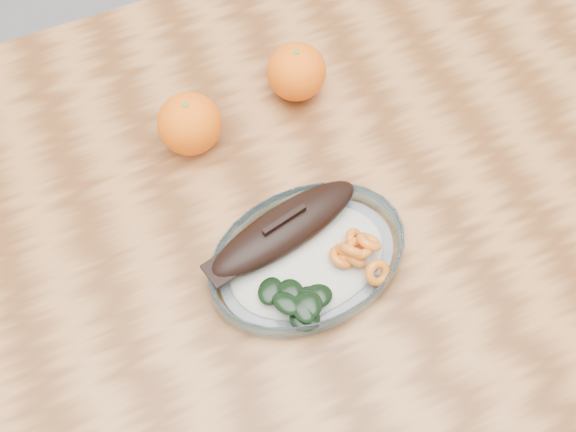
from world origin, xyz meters
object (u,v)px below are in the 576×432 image
(plated_meal, at_px, (307,256))
(orange_right, at_px, (296,72))
(orange_left, at_px, (189,124))
(dining_table, at_px, (263,240))

(plated_meal, height_order, orange_right, orange_right)
(orange_left, relative_size, orange_right, 1.03)
(orange_right, bearing_deg, plated_meal, -110.68)
(plated_meal, relative_size, orange_right, 6.00)
(plated_meal, bearing_deg, orange_right, 64.38)
(plated_meal, bearing_deg, dining_table, 97.54)
(orange_left, bearing_deg, dining_table, -69.67)
(orange_left, bearing_deg, orange_right, 9.09)
(orange_right, bearing_deg, orange_left, -170.91)
(plated_meal, xyz_separation_m, orange_left, (-0.07, 0.22, 0.02))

